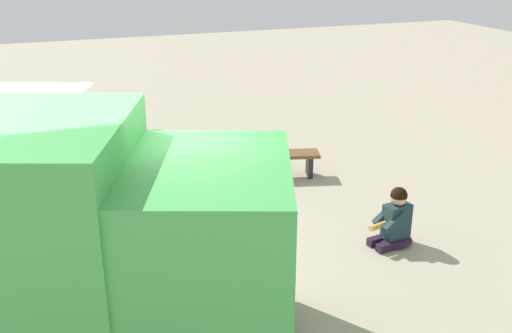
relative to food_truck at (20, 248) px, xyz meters
name	(u,v)px	position (x,y,z in m)	size (l,w,h in m)	color
ground_plane	(135,288)	(-0.82, 1.17, -1.20)	(40.00, 40.00, 0.00)	tan
food_truck	(20,248)	(0.00, 0.00, 0.00)	(4.02, 5.44, 2.49)	#4DBC57
person_customer	(395,222)	(-0.67, 4.76, -0.85)	(0.51, 0.76, 0.86)	#2A1A30
planter_flowering_far	(157,150)	(-4.63, 2.25, -0.79)	(0.67, 0.67, 0.78)	gray
plaza_bench	(274,159)	(-3.60, 4.14, -0.86)	(0.82, 1.65, 0.45)	brown
trash_bin	(89,154)	(-4.66, 1.04, -0.74)	(0.50, 0.50, 0.92)	#5C4551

